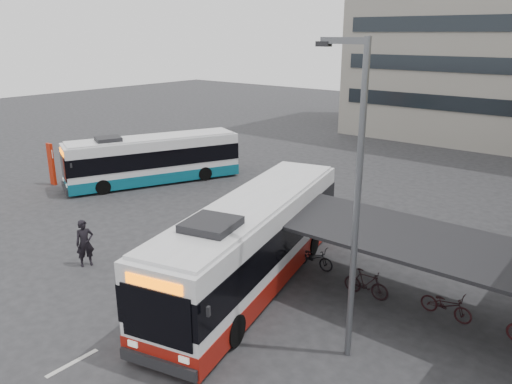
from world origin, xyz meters
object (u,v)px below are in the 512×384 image
Objects in this scene: bus_teal at (153,160)px; lamp_post at (354,188)px; pedestrian at (85,243)px; bus_main at (253,242)px.

lamp_post is at bearing -0.09° from bus_teal.
pedestrian is 0.22× the size of lamp_post.
bus_main is 14.56m from bus_teal.
lamp_post is (4.80, -1.63, 3.41)m from bus_main.
pedestrian is 11.73m from lamp_post.
pedestrian is at bearing -168.80° from lamp_post.
bus_teal is at bearing 159.78° from lamp_post.
bus_main is 6.86m from pedestrian.
bus_teal is at bearing 57.89° from pedestrian.
bus_main reaches higher than bus_teal.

